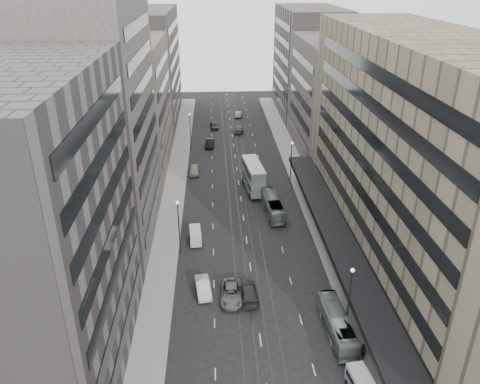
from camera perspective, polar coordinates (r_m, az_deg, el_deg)
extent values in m
plane|color=black|center=(58.26, 1.91, -13.56)|extent=(220.00, 220.00, 0.00)
cube|color=gray|center=(91.79, 7.29, 1.76)|extent=(4.00, 125.00, 0.15)
cube|color=gray|center=(90.59, -7.82, 1.40)|extent=(4.00, 125.00, 0.15)
cube|color=gray|center=(62.94, 21.35, 3.53)|extent=(15.00, 60.00, 30.00)
cube|color=black|center=(64.45, 12.05, -5.61)|extent=(4.40, 60.00, 0.50)
cube|color=#443F3B|center=(103.46, 11.51, 11.18)|extent=(15.00, 28.00, 24.00)
cube|color=#5A5551|center=(131.64, 8.37, 15.30)|extent=(15.00, 32.00, 28.00)
cube|color=#5A5551|center=(46.13, -24.57, -5.10)|extent=(15.00, 28.00, 30.00)
cube|color=#443F3B|center=(69.09, -17.61, 7.74)|extent=(15.00, 26.00, 34.00)
cube|color=#7A6A5E|center=(95.70, -13.70, 10.13)|extent=(15.00, 28.00, 25.00)
cube|color=#5A5551|center=(127.22, -11.38, 14.74)|extent=(15.00, 38.00, 28.00)
cylinder|color=#262628|center=(53.61, 13.12, -12.87)|extent=(0.16, 0.16, 8.00)
sphere|color=silver|center=(51.21, 13.57, -9.26)|extent=(0.44, 0.44, 0.44)
cylinder|color=#262628|center=(87.61, 6.23, 3.42)|extent=(0.16, 0.16, 8.00)
sphere|color=silver|center=(86.17, 6.36, 5.95)|extent=(0.44, 0.44, 0.44)
cylinder|color=#262628|center=(65.93, -7.44, -4.47)|extent=(0.16, 0.16, 8.00)
sphere|color=silver|center=(64.00, -7.65, -1.29)|extent=(0.44, 0.44, 0.44)
cylinder|color=#262628|center=(105.36, -6.08, 7.27)|extent=(0.16, 0.16, 8.00)
sphere|color=silver|center=(104.16, -6.18, 9.41)|extent=(0.44, 0.44, 0.44)
imported|color=gray|center=(54.66, 11.71, -15.43)|extent=(2.66, 9.77, 2.70)
imported|color=gray|center=(77.42, 4.03, -1.69)|extent=(3.06, 10.26, 2.82)
cube|color=gray|center=(85.31, 1.65, 1.30)|extent=(3.69, 9.80, 2.45)
cube|color=gray|center=(84.40, 1.66, 2.72)|extent=(3.59, 9.42, 2.13)
cube|color=silver|center=(83.97, 1.67, 3.43)|extent=(3.69, 9.80, 0.13)
cylinder|color=black|center=(82.53, 1.19, -0.50)|extent=(0.41, 1.09, 1.06)
cylinder|color=black|center=(83.03, 2.99, -0.36)|extent=(0.41, 1.09, 1.06)
cylinder|color=black|center=(88.68, 0.36, 1.42)|extent=(0.41, 1.09, 1.06)
cylinder|color=black|center=(89.14, 2.05, 1.54)|extent=(0.41, 1.09, 1.06)
cube|color=#B7B7B2|center=(48.63, 14.73, -21.41)|extent=(2.23, 4.26, 0.85)
cylinder|color=black|center=(50.24, 12.87, -21.73)|extent=(0.26, 0.64, 0.62)
cylinder|color=black|center=(50.84, 14.80, -21.29)|extent=(0.26, 0.64, 0.62)
cube|color=beige|center=(69.71, -5.45, -5.58)|extent=(1.92, 3.74, 1.11)
cube|color=beige|center=(69.21, -5.48, -4.87)|extent=(1.88, 3.66, 0.88)
cylinder|color=black|center=(68.97, -6.05, -6.52)|extent=(0.21, 0.59, 0.58)
cylinder|color=black|center=(69.01, -4.69, -6.44)|extent=(0.21, 0.59, 0.58)
cylinder|color=black|center=(71.01, -6.14, -5.51)|extent=(0.21, 0.59, 0.58)
cylinder|color=black|center=(71.05, -4.83, -5.43)|extent=(0.21, 0.59, 0.58)
imported|color=silver|center=(59.77, -4.53, -11.50)|extent=(2.33, 5.04, 1.60)
imported|color=slate|center=(58.70, -1.06, -12.21)|extent=(2.83, 5.77, 1.58)
imported|color=#252528|center=(58.85, 0.99, -12.08)|extent=(2.61, 5.71, 1.62)
imported|color=#A8A08B|center=(93.03, -5.57, 2.68)|extent=(1.99, 4.83, 1.64)
imported|color=black|center=(107.48, -3.68, 5.96)|extent=(2.16, 5.33, 1.72)
imported|color=silver|center=(94.00, 1.29, 2.94)|extent=(2.39, 4.86, 1.33)
imported|color=#505052|center=(117.57, -0.17, 7.71)|extent=(2.47, 5.57, 1.59)
imported|color=#28282B|center=(120.33, -3.17, 8.09)|extent=(2.25, 4.81, 1.59)
imported|color=#A79D8A|center=(130.43, -0.24, 9.50)|extent=(2.07, 4.86, 1.56)
imported|color=black|center=(52.39, 14.71, -18.28)|extent=(0.74, 0.50, 1.99)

